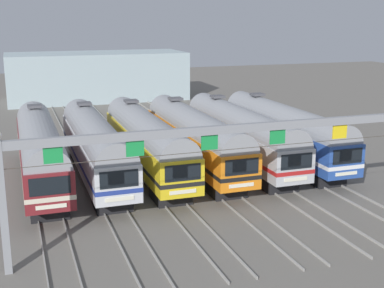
{
  "coord_description": "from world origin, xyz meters",
  "views": [
    {
      "loc": [
        -11.35,
        -38.01,
        11.99
      ],
      "look_at": [
        1.0,
        -2.13,
        2.65
      ],
      "focal_mm": 49.13,
      "sensor_mm": 36.0,
      "label": 1
    }
  ],
  "objects_px": {
    "commuter_train_orange": "(195,137)",
    "commuter_train_stainless": "(240,133)",
    "catenary_gantry": "(244,145)",
    "commuter_train_blue": "(283,130)",
    "commuter_train_yellow": "(146,140)",
    "commuter_train_silver": "(95,144)",
    "commuter_train_maroon": "(40,149)"
  },
  "relations": [
    {
      "from": "commuter_train_yellow",
      "to": "commuter_train_orange",
      "type": "xyz_separation_m",
      "value": [
        3.91,
        0.0,
        0.0
      ]
    },
    {
      "from": "commuter_train_silver",
      "to": "commuter_train_blue",
      "type": "distance_m",
      "value": 15.65
    },
    {
      "from": "commuter_train_orange",
      "to": "commuter_train_stainless",
      "type": "height_order",
      "value": "same"
    },
    {
      "from": "commuter_train_silver",
      "to": "commuter_train_yellow",
      "type": "distance_m",
      "value": 3.91
    },
    {
      "from": "catenary_gantry",
      "to": "commuter_train_silver",
      "type": "bearing_deg",
      "value": 113.5
    },
    {
      "from": "commuter_train_silver",
      "to": "catenary_gantry",
      "type": "xyz_separation_m",
      "value": [
        5.87,
        -13.5,
        2.64
      ]
    },
    {
      "from": "commuter_train_silver",
      "to": "commuter_train_blue",
      "type": "height_order",
      "value": "same"
    },
    {
      "from": "commuter_train_maroon",
      "to": "catenary_gantry",
      "type": "height_order",
      "value": "catenary_gantry"
    },
    {
      "from": "commuter_train_yellow",
      "to": "commuter_train_blue",
      "type": "distance_m",
      "value": 11.74
    },
    {
      "from": "commuter_train_maroon",
      "to": "commuter_train_orange",
      "type": "relative_size",
      "value": 1.0
    },
    {
      "from": "commuter_train_yellow",
      "to": "commuter_train_stainless",
      "type": "relative_size",
      "value": 1.0
    },
    {
      "from": "commuter_train_blue",
      "to": "catenary_gantry",
      "type": "height_order",
      "value": "catenary_gantry"
    },
    {
      "from": "commuter_train_maroon",
      "to": "commuter_train_orange",
      "type": "height_order",
      "value": "same"
    },
    {
      "from": "commuter_train_yellow",
      "to": "catenary_gantry",
      "type": "relative_size",
      "value": 0.73
    },
    {
      "from": "commuter_train_stainless",
      "to": "catenary_gantry",
      "type": "bearing_deg",
      "value": -113.5
    },
    {
      "from": "commuter_train_blue",
      "to": "catenary_gantry",
      "type": "distance_m",
      "value": 16.88
    },
    {
      "from": "commuter_train_silver",
      "to": "commuter_train_yellow",
      "type": "bearing_deg",
      "value": 0.0
    },
    {
      "from": "commuter_train_blue",
      "to": "catenary_gantry",
      "type": "relative_size",
      "value": 0.73
    },
    {
      "from": "commuter_train_orange",
      "to": "commuter_train_stainless",
      "type": "xyz_separation_m",
      "value": [
        3.91,
        0.0,
        0.0
      ]
    },
    {
      "from": "commuter_train_yellow",
      "to": "commuter_train_orange",
      "type": "bearing_deg",
      "value": 0.0
    },
    {
      "from": "commuter_train_yellow",
      "to": "commuter_train_maroon",
      "type": "bearing_deg",
      "value": 180.0
    },
    {
      "from": "commuter_train_maroon",
      "to": "commuter_train_silver",
      "type": "height_order",
      "value": "same"
    },
    {
      "from": "commuter_train_maroon",
      "to": "commuter_train_stainless",
      "type": "relative_size",
      "value": 1.0
    },
    {
      "from": "commuter_train_silver",
      "to": "commuter_train_yellow",
      "type": "xyz_separation_m",
      "value": [
        3.91,
        0.0,
        0.0
      ]
    },
    {
      "from": "commuter_train_maroon",
      "to": "catenary_gantry",
      "type": "relative_size",
      "value": 0.73
    },
    {
      "from": "commuter_train_stainless",
      "to": "commuter_train_blue",
      "type": "distance_m",
      "value": 3.91
    },
    {
      "from": "catenary_gantry",
      "to": "commuter_train_stainless",
      "type": "bearing_deg",
      "value": 66.5
    },
    {
      "from": "commuter_train_orange",
      "to": "catenary_gantry",
      "type": "distance_m",
      "value": 13.89
    },
    {
      "from": "catenary_gantry",
      "to": "commuter_train_blue",
      "type": "bearing_deg",
      "value": 54.07
    },
    {
      "from": "commuter_train_blue",
      "to": "catenary_gantry",
      "type": "bearing_deg",
      "value": -125.93
    },
    {
      "from": "commuter_train_silver",
      "to": "commuter_train_blue",
      "type": "bearing_deg",
      "value": 0.0
    },
    {
      "from": "commuter_train_stainless",
      "to": "catenary_gantry",
      "type": "xyz_separation_m",
      "value": [
        -5.87,
        -13.5,
        2.64
      ]
    }
  ]
}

